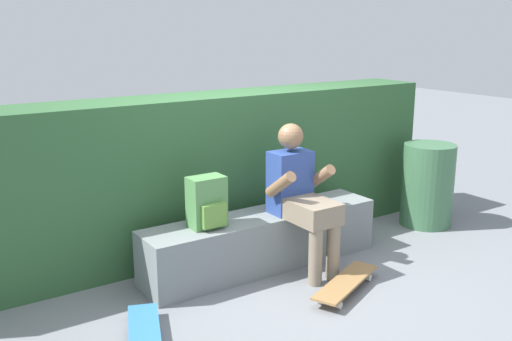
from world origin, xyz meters
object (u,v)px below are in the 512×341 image
object	(u,v)px
person_skater	(301,193)
skateboard_beside_bench	(145,335)
backpack_on_bench	(207,203)
trash_bin	(428,185)
skateboard_near_person	(346,283)
bench_main	(263,240)

from	to	relation	value
person_skater	skateboard_beside_bench	world-z (taller)	person_skater
backpack_on_bench	trash_bin	distance (m)	2.52
skateboard_near_person	skateboard_beside_bench	distance (m)	1.59
backpack_on_bench	trash_bin	world-z (taller)	backpack_on_bench
person_skater	skateboard_near_person	size ratio (longest dim) A/B	1.49
skateboard_near_person	trash_bin	world-z (taller)	trash_bin
skateboard_beside_bench	backpack_on_bench	xyz separation A→B (m)	(0.81, 0.62, 0.58)
backpack_on_bench	skateboard_near_person	bearing A→B (deg)	-43.93
skateboard_beside_bench	person_skater	bearing A→B (deg)	14.84
skateboard_near_person	skateboard_beside_bench	xyz separation A→B (m)	(-1.59, 0.13, 0.00)
bench_main	trash_bin	xyz separation A→B (m)	(1.98, -0.05, 0.19)
skateboard_beside_bench	skateboard_near_person	bearing A→B (deg)	-4.74
person_skater	trash_bin	xyz separation A→B (m)	(1.75, 0.17, -0.24)
person_skater	trash_bin	bearing A→B (deg)	5.39
person_skater	skateboard_beside_bench	xyz separation A→B (m)	(-1.57, -0.41, -0.58)
bench_main	skateboard_near_person	world-z (taller)	bench_main
bench_main	person_skater	world-z (taller)	person_skater
bench_main	person_skater	distance (m)	0.53
bench_main	person_skater	xyz separation A→B (m)	(0.23, -0.21, 0.43)
bench_main	backpack_on_bench	world-z (taller)	backpack_on_bench
skateboard_beside_bench	trash_bin	world-z (taller)	trash_bin
bench_main	skateboard_near_person	size ratio (longest dim) A/B	2.60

